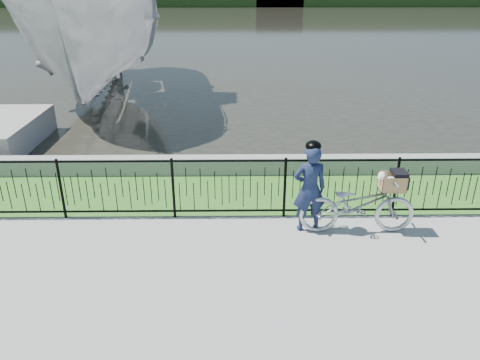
{
  "coord_description": "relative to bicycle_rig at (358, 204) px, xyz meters",
  "views": [
    {
      "loc": [
        0.1,
        -5.99,
        4.12
      ],
      "look_at": [
        0.19,
        1.0,
        1.0
      ],
      "focal_mm": 35.0,
      "sensor_mm": 36.0,
      "label": 1
    }
  ],
  "objects": [
    {
      "name": "ground",
      "position": [
        -2.19,
        -1.04,
        -0.52
      ],
      "size": [
        120.0,
        120.0,
        0.0
      ],
      "primitive_type": "plane",
      "color": "gray",
      "rests_on": "ground"
    },
    {
      "name": "grass_strip",
      "position": [
        -2.19,
        1.56,
        -0.52
      ],
      "size": [
        60.0,
        2.0,
        0.01
      ],
      "primitive_type": "cube",
      "color": "#346B22",
      "rests_on": "ground"
    },
    {
      "name": "water",
      "position": [
        -2.19,
        31.96,
        -0.52
      ],
      "size": [
        120.0,
        120.0,
        0.0
      ],
      "primitive_type": "plane",
      "color": "black",
      "rests_on": "ground"
    },
    {
      "name": "quay_wall",
      "position": [
        -2.19,
        2.56,
        -0.32
      ],
      "size": [
        60.0,
        0.3,
        0.4
      ],
      "primitive_type": "cube",
      "color": "gray",
      "rests_on": "ground"
    },
    {
      "name": "fence",
      "position": [
        -2.19,
        0.56,
        0.05
      ],
      "size": [
        14.0,
        0.06,
        1.15
      ],
      "primitive_type": null,
      "color": "black",
      "rests_on": "ground"
    },
    {
      "name": "bicycle_rig",
      "position": [
        0.0,
        0.0,
        0.0
      ],
      "size": [
        1.95,
        0.68,
        1.14
      ],
      "color": "#ACB0B8",
      "rests_on": "ground"
    },
    {
      "name": "cyclist",
      "position": [
        -0.83,
        0.08,
        0.28
      ],
      "size": [
        0.6,
        0.42,
        1.62
      ],
      "color": "#17213F",
      "rests_on": "ground"
    },
    {
      "name": "boat_near",
      "position": [
        -6.73,
        9.86,
        1.8
      ],
      "size": [
        5.56,
        12.03,
        6.29
      ],
      "color": "#A9AAA9",
      "rests_on": "water"
    }
  ]
}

